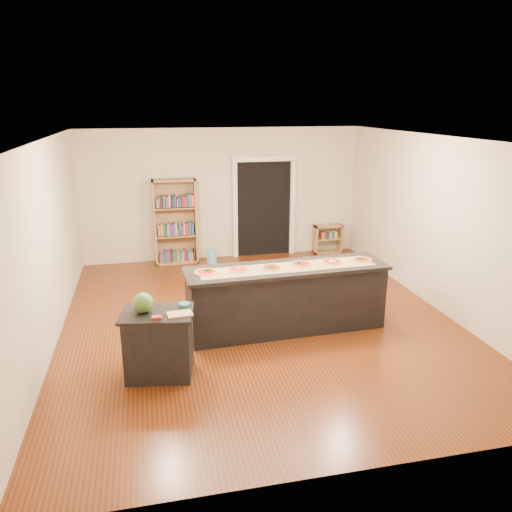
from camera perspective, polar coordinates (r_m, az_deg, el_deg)
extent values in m
cube|color=beige|center=(7.48, 0.33, 2.49)|extent=(6.00, 7.00, 2.80)
cube|color=#5C2B0F|center=(7.95, 0.31, -7.30)|extent=(6.00, 7.00, 0.01)
cube|color=white|center=(7.25, 0.35, 13.23)|extent=(6.00, 7.00, 0.01)
cube|color=black|center=(11.06, 0.87, 5.43)|extent=(1.20, 0.02, 2.10)
cube|color=silver|center=(10.89, -2.42, 5.23)|extent=(0.10, 0.08, 2.10)
cube|color=silver|center=(11.19, 4.18, 5.51)|extent=(0.10, 0.08, 2.10)
cube|color=silver|center=(10.85, 0.95, 11.08)|extent=(1.40, 0.08, 0.12)
cube|color=black|center=(7.49, 3.48, -5.02)|extent=(2.91, 0.73, 0.94)
cube|color=black|center=(7.32, 3.54, -1.44)|extent=(3.00, 0.81, 0.05)
cube|color=black|center=(6.40, -11.04, -9.97)|extent=(0.79, 0.56, 0.82)
cube|color=black|center=(6.22, -11.26, -6.45)|extent=(0.86, 0.63, 0.04)
cube|color=#A37C4F|center=(10.63, -9.20, 3.87)|extent=(0.90, 0.32, 1.79)
cube|color=#A37C4F|center=(11.49, 8.19, 1.96)|extent=(0.64, 0.28, 0.64)
cylinder|color=#69C2EA|center=(10.69, -5.09, -0.03)|extent=(0.21, 0.21, 0.30)
cube|color=#92784B|center=(7.29, 3.62, -1.30)|extent=(2.62, 0.59, 0.00)
sphere|color=#144214|center=(6.19, -12.78, -5.23)|extent=(0.25, 0.25, 0.25)
cube|color=tan|center=(6.08, -8.71, -6.57)|extent=(0.32, 0.23, 0.02)
cube|color=maroon|center=(6.00, -11.29, -6.95)|extent=(0.12, 0.09, 0.04)
cylinder|color=#195966|center=(6.27, -8.19, -5.60)|extent=(0.15, 0.15, 0.06)
cylinder|color=tan|center=(7.07, -5.78, -1.86)|extent=(0.32, 0.32, 0.02)
cylinder|color=#A5190C|center=(7.06, -5.79, -1.79)|extent=(0.26, 0.26, 0.00)
cylinder|color=tan|center=(7.15, -1.99, -1.55)|extent=(0.29, 0.29, 0.02)
cylinder|color=#A5190C|center=(7.15, -1.99, -1.48)|extent=(0.24, 0.24, 0.00)
cylinder|color=tan|center=(7.23, 1.79, -1.34)|extent=(0.32, 0.32, 0.02)
cylinder|color=#A5190C|center=(7.22, 1.79, -1.28)|extent=(0.26, 0.26, 0.00)
cylinder|color=tan|center=(7.43, 5.20, -0.90)|extent=(0.30, 0.30, 0.02)
cylinder|color=#A5190C|center=(7.42, 5.20, -0.83)|extent=(0.25, 0.25, 0.00)
cylinder|color=tan|center=(7.58, 8.65, -0.65)|extent=(0.30, 0.30, 0.02)
cylinder|color=#A5190C|center=(7.58, 8.66, -0.58)|extent=(0.25, 0.25, 0.00)
cylinder|color=tan|center=(7.76, 11.98, -0.42)|extent=(0.31, 0.31, 0.02)
cylinder|color=#A5190C|center=(7.75, 11.98, -0.36)|extent=(0.25, 0.25, 0.00)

